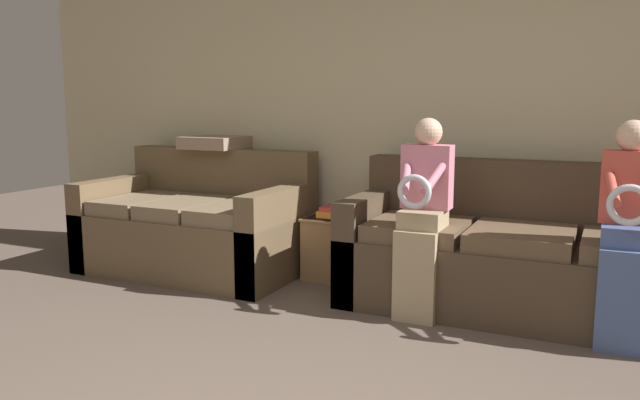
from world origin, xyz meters
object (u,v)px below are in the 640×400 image
Objects in this scene: couch_side at (198,228)px; child_right_seated at (627,224)px; child_left_seated at (422,209)px; side_shelf at (339,245)px; book_stack at (339,211)px; couch_main at (523,259)px; throw_pillow at (216,142)px.

couch_side is 3.08m from child_right_seated.
child_left_seated reaches higher than side_shelf.
couch_side is at bearing 174.07° from child_right_seated.
couch_side is at bearing -165.43° from side_shelf.
couch_side is 1.37× the size of child_left_seated.
child_left_seated is (1.91, -0.32, 0.34)m from couch_side.
book_stack is at bearing 162.66° from child_right_seated.
couch_side is at bearing -178.89° from couch_main.
couch_main is 2.48m from couch_side.
book_stack is (-1.95, 0.61, -0.17)m from child_right_seated.
throw_pillow is at bearing 98.91° from couch_side.
couch_side is 5.38× the size of book_stack.
book_stack is at bearing 143.44° from child_left_seated.
couch_main is 1.41m from side_shelf.
side_shelf is 1.38m from throw_pillow.
couch_main is at bearing 32.85° from child_left_seated.
book_stack is 0.67× the size of throw_pillow.
book_stack is at bearing -3.16° from throw_pillow.
throw_pillow reaches higher than book_stack.
child_left_seated is 2.65× the size of throw_pillow.
child_right_seated is 2.65× the size of throw_pillow.
child_right_seated is at bearing -32.86° from couch_main.
side_shelf is at bearing -82.55° from book_stack.
side_shelf is (-1.38, 0.24, -0.09)m from couch_main.
couch_main is at bearing -6.92° from throw_pillow.
child_left_seated reaches higher than throw_pillow.
couch_main is 4.40× the size of side_shelf.
child_right_seated reaches higher than couch_side.
child_right_seated is 2.05m from book_stack.
couch_side is at bearing -81.09° from throw_pillow.
child_right_seated is (1.13, -0.00, 0.01)m from child_left_seated.
throw_pillow is (-0.06, 0.36, 0.66)m from couch_side.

